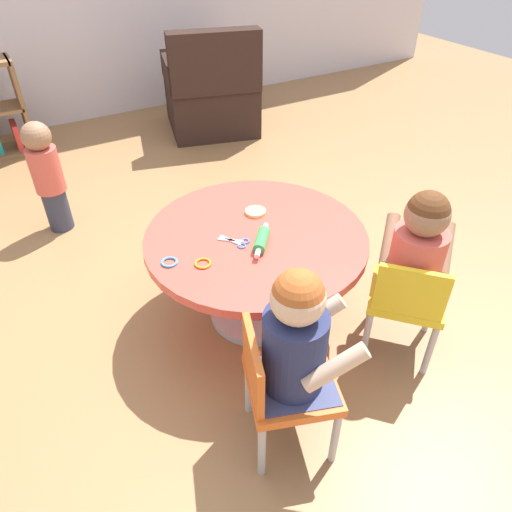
{
  "coord_description": "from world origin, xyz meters",
  "views": [
    {
      "loc": [
        -0.85,
        -1.45,
        1.64
      ],
      "look_at": [
        0.0,
        0.0,
        0.35
      ],
      "focal_mm": 33.43,
      "sensor_mm": 36.0,
      "label": 1
    }
  ],
  "objects": [
    {
      "name": "ground_plane",
      "position": [
        0.0,
        0.0,
        0.0
      ],
      "size": [
        10.0,
        10.0,
        0.0
      ],
      "primitive_type": "plane",
      "color": "#9E7247"
    },
    {
      "name": "craft_table",
      "position": [
        0.0,
        0.0,
        0.37
      ],
      "size": [
        0.97,
        0.97,
        0.47
      ],
      "color": "silver",
      "rests_on": "ground"
    },
    {
      "name": "child_chair_left",
      "position": [
        -0.25,
        -0.61,
        0.31
      ],
      "size": [
        0.38,
        0.38,
        0.54
      ],
      "color": "#B7B7BC",
      "rests_on": "ground"
    },
    {
      "name": "seated_child_left",
      "position": [
        -0.22,
        -0.63,
        0.53
      ],
      "size": [
        0.42,
        0.37,
        0.51
      ],
      "color": "#3F4772",
      "rests_on": "ground"
    },
    {
      "name": "child_chair_right",
      "position": [
        0.42,
        -0.51,
        0.31
      ],
      "size": [
        0.42,
        0.42,
        0.54
      ],
      "color": "#B7B7BC",
      "rests_on": "ground"
    },
    {
      "name": "seated_child_right",
      "position": [
        0.45,
        -0.49,
        0.53
      ],
      "size": [
        0.44,
        0.43,
        0.51
      ],
      "color": "#3F4772",
      "rests_on": "ground"
    },
    {
      "name": "armchair_dark",
      "position": [
        0.83,
        2.15,
        0.31
      ],
      "size": [
        0.87,
        0.88,
        0.85
      ],
      "color": "black",
      "rests_on": "ground"
    },
    {
      "name": "toddler_standing",
      "position": [
        -0.65,
        1.26,
        0.36
      ],
      "size": [
        0.17,
        0.17,
        0.67
      ],
      "color": "#33384C",
      "rests_on": "ground"
    },
    {
      "name": "rolling_pin",
      "position": [
        -0.02,
        -0.08,
        0.5
      ],
      "size": [
        0.17,
        0.19,
        0.05
      ],
      "color": "green",
      "rests_on": "craft_table"
    },
    {
      "name": "craft_scissors",
      "position": [
        -0.1,
        -0.01,
        0.48
      ],
      "size": [
        0.12,
        0.14,
        0.01
      ],
      "color": "silver",
      "rests_on": "craft_table"
    },
    {
      "name": "playdough_blob_0",
      "position": [
        0.08,
        0.15,
        0.48
      ],
      "size": [
        0.1,
        0.1,
        0.01
      ],
      "primitive_type": "cylinder",
      "color": "#F2CC72",
      "rests_on": "craft_table"
    },
    {
      "name": "cookie_cutter_0",
      "position": [
        -0.29,
        -0.07,
        0.48
      ],
      "size": [
        0.07,
        0.07,
        0.01
      ],
      "primitive_type": "torus",
      "color": "orange",
      "rests_on": "craft_table"
    },
    {
      "name": "cookie_cutter_1",
      "position": [
        -0.4,
        0.0,
        0.48
      ],
      "size": [
        0.07,
        0.07,
        0.01
      ],
      "primitive_type": "torus",
      "color": "#3F99D8",
      "rests_on": "craft_table"
    }
  ]
}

